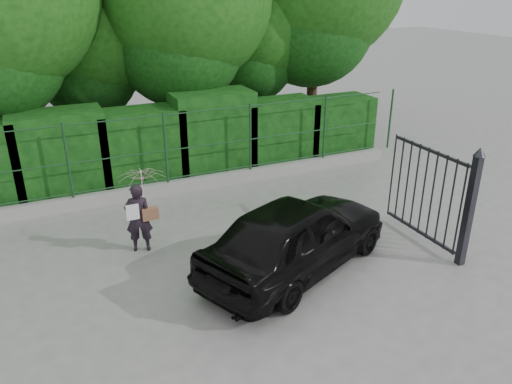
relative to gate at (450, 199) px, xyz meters
name	(u,v)px	position (x,y,z in m)	size (l,w,h in m)	color
ground	(214,287)	(-4.60, 0.72, -1.19)	(80.00, 80.00, 0.00)	gray
kerb	(153,190)	(-4.60, 5.22, -1.04)	(14.00, 0.25, 0.30)	#9E9E99
fence	(158,150)	(-4.38, 5.22, 0.01)	(14.13, 0.06, 1.80)	#193F20
hedge	(132,147)	(-4.84, 6.22, -0.15)	(14.20, 1.20, 2.29)	black
gate	(450,199)	(0.00, 0.00, 0.00)	(0.22, 2.33, 2.36)	black
woman	(142,197)	(-5.37, 2.65, -0.06)	(0.93, 0.95, 1.70)	black
car	(296,234)	(-2.97, 0.71, -0.47)	(1.70, 4.23, 1.44)	black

